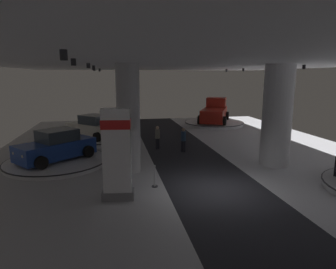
# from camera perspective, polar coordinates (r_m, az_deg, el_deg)

# --- Properties ---
(ground) EXTENTS (24.00, 44.00, 0.06)m
(ground) POSITION_cam_1_polar(r_m,az_deg,el_deg) (13.34, 9.43, -10.53)
(ground) COLOR #B2B2B7
(ceiling_with_spotlights) EXTENTS (24.00, 44.00, 0.39)m
(ceiling_with_spotlights) POSITION_cam_1_polar(r_m,az_deg,el_deg) (12.42, 10.28, 14.11)
(ceiling_with_spotlights) COLOR silver
(column_right) EXTENTS (1.58, 1.58, 5.50)m
(column_right) POSITION_cam_1_polar(r_m,az_deg,el_deg) (17.15, 20.27, 3.39)
(column_right) COLOR silver
(column_right) RESTS_ON ground
(column_left) EXTENTS (1.18, 1.18, 5.50)m
(column_left) POSITION_cam_1_polar(r_m,az_deg,el_deg) (15.08, -7.62, 2.99)
(column_left) COLOR #ADADB2
(column_left) RESTS_ON ground
(brand_sign_pylon) EXTENTS (1.33, 0.79, 3.67)m
(brand_sign_pylon) POSITION_cam_1_polar(r_m,az_deg,el_deg) (11.82, -9.82, -3.56)
(brand_sign_pylon) COLOR slate
(brand_sign_pylon) RESTS_ON ground
(display_platform_deep_right) EXTENTS (5.84, 5.84, 0.35)m
(display_platform_deep_right) POSITION_cam_1_polar(r_m,az_deg,el_deg) (30.02, 8.83, 2.14)
(display_platform_deep_right) COLOR silver
(display_platform_deep_right) RESTS_ON ground
(pickup_truck_deep_right) EXTENTS (4.35, 5.69, 2.30)m
(pickup_truck_deep_right) POSITION_cam_1_polar(r_m,az_deg,el_deg) (30.18, 8.96, 4.28)
(pickup_truck_deep_right) COLOR maroon
(pickup_truck_deep_right) RESTS_ON display_platform_deep_right
(display_platform_mid_left) EXTENTS (5.63, 5.63, 0.26)m
(display_platform_mid_left) POSITION_cam_1_polar(r_m,az_deg,el_deg) (17.84, -20.63, -4.91)
(display_platform_mid_left) COLOR silver
(display_platform_mid_left) RESTS_ON ground
(display_car_mid_left) EXTENTS (4.36, 4.11, 1.71)m
(display_car_mid_left) POSITION_cam_1_polar(r_m,az_deg,el_deg) (17.65, -20.74, -2.14)
(display_car_mid_left) COLOR navy
(display_car_mid_left) RESTS_ON display_platform_mid_left
(display_platform_far_left) EXTENTS (5.04, 5.04, 0.31)m
(display_platform_far_left) POSITION_cam_1_polar(r_m,az_deg,el_deg) (23.16, -14.07, -0.83)
(display_platform_far_left) COLOR silver
(display_platform_far_left) RESTS_ON ground
(display_car_far_left) EXTENTS (4.26, 4.22, 1.71)m
(display_car_far_left) POSITION_cam_1_polar(r_m,az_deg,el_deg) (22.97, -14.13, 1.36)
(display_car_far_left) COLOR silver
(display_car_far_left) RESTS_ON display_platform_far_left
(visitor_walking_near) EXTENTS (0.32, 0.32, 1.59)m
(visitor_walking_near) POSITION_cam_1_polar(r_m,az_deg,el_deg) (19.88, -2.04, -0.31)
(visitor_walking_near) COLOR black
(visitor_walking_near) RESTS_ON ground
(visitor_walking_far) EXTENTS (0.32, 0.32, 1.59)m
(visitor_walking_far) POSITION_cam_1_polar(r_m,az_deg,el_deg) (19.14, 2.99, -0.77)
(visitor_walking_far) COLOR black
(visitor_walking_far) RESTS_ON ground
(stanchion_a) EXTENTS (0.28, 0.28, 1.01)m
(stanchion_a) POSITION_cam_1_polar(r_m,az_deg,el_deg) (13.36, -2.59, -8.54)
(stanchion_a) COLOR #333338
(stanchion_a) RESTS_ON ground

